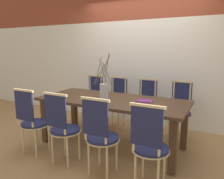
# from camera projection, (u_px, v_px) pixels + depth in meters

# --- Properties ---
(ground_plane) EXTENTS (16.00, 16.00, 0.00)m
(ground_plane) POSITION_uv_depth(u_px,v_px,m) (112.00, 145.00, 3.51)
(ground_plane) COLOR #A87F51
(wall_rear) EXTENTS (12.00, 0.06, 3.20)m
(wall_rear) POSITION_uv_depth(u_px,v_px,m) (143.00, 45.00, 4.36)
(wall_rear) COLOR white
(wall_rear) RESTS_ON ground_plane
(dining_table) EXTENTS (2.29, 0.99, 0.76)m
(dining_table) POSITION_uv_depth(u_px,v_px,m) (112.00, 105.00, 3.39)
(dining_table) COLOR #4C3321
(dining_table) RESTS_ON ground_plane
(chair_near_leftend) EXTENTS (0.41, 0.41, 0.99)m
(chair_near_leftend) POSITION_uv_depth(u_px,v_px,m) (32.00, 120.00, 3.12)
(chair_near_leftend) COLOR #1E234C
(chair_near_leftend) RESTS_ON ground_plane
(chair_near_left) EXTENTS (0.41, 0.41, 0.99)m
(chair_near_left) POSITION_uv_depth(u_px,v_px,m) (62.00, 126.00, 2.87)
(chair_near_left) COLOR #1E234C
(chair_near_left) RESTS_ON ground_plane
(chair_near_center) EXTENTS (0.41, 0.41, 0.99)m
(chair_near_center) POSITION_uv_depth(u_px,v_px,m) (101.00, 134.00, 2.60)
(chair_near_center) COLOR #1E234C
(chair_near_center) RESTS_ON ground_plane
(chair_near_right) EXTENTS (0.41, 0.41, 0.99)m
(chair_near_right) POSITION_uv_depth(u_px,v_px,m) (149.00, 144.00, 2.32)
(chair_near_right) COLOR #1E234C
(chair_near_right) RESTS_ON ground_plane
(chair_far_leftend) EXTENTS (0.41, 0.41, 0.99)m
(chair_far_leftend) POSITION_uv_depth(u_px,v_px,m) (93.00, 98.00, 4.50)
(chair_far_leftend) COLOR #1E234C
(chair_far_leftend) RESTS_ON ground_plane
(chair_far_left) EXTENTS (0.41, 0.41, 0.99)m
(chair_far_left) POSITION_uv_depth(u_px,v_px,m) (116.00, 101.00, 4.25)
(chair_far_left) COLOR #1E234C
(chair_far_left) RESTS_ON ground_plane
(chair_far_center) EXTENTS (0.41, 0.41, 0.99)m
(chair_far_center) POSITION_uv_depth(u_px,v_px,m) (146.00, 104.00, 3.98)
(chair_far_center) COLOR #1E234C
(chair_far_center) RESTS_ON ground_plane
(chair_far_right) EXTENTS (0.41, 0.41, 0.99)m
(chair_far_right) POSITION_uv_depth(u_px,v_px,m) (180.00, 109.00, 3.70)
(chair_far_right) COLOR #1E234C
(chair_far_right) RESTS_ON ground_plane
(vase_centerpiece) EXTENTS (0.26, 0.26, 0.71)m
(vase_centerpiece) POSITION_uv_depth(u_px,v_px,m) (104.00, 91.00, 3.37)
(vase_centerpiece) COLOR silver
(vase_centerpiece) RESTS_ON dining_table
(book_stack) EXTENTS (0.25, 0.22, 0.01)m
(book_stack) POSITION_uv_depth(u_px,v_px,m) (145.00, 101.00, 3.22)
(book_stack) COLOR #842D8C
(book_stack) RESTS_ON dining_table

